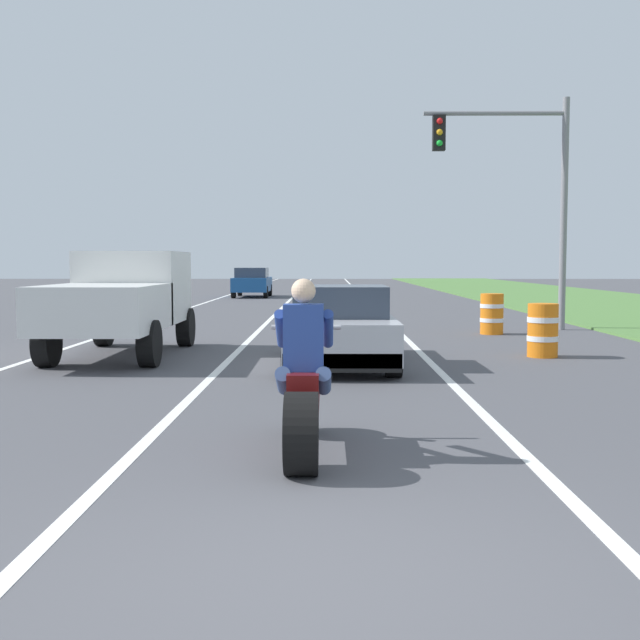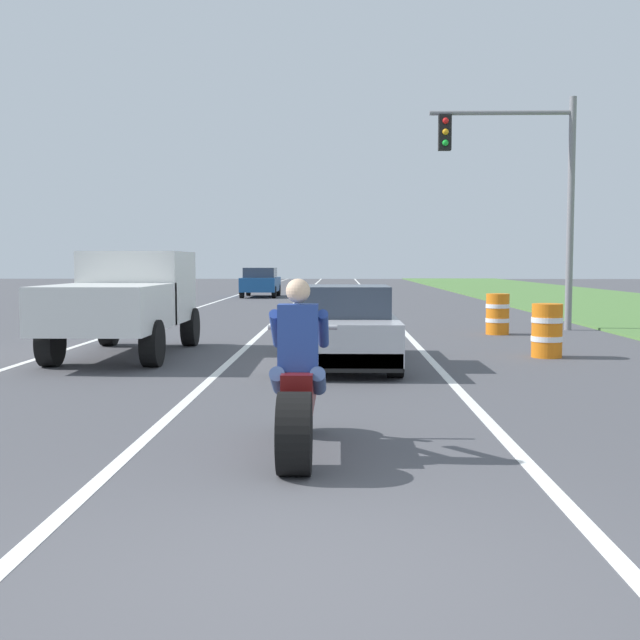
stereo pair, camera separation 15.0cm
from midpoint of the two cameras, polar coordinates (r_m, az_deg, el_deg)
The scene contains 11 objects.
ground_plane at distance 4.54m, azimuth -0.32°, elevation -18.62°, with size 160.00×160.00×0.00m, color #4C4C51.
lane_stripe_left_solid at distance 24.86m, azimuth -12.12°, elevation 0.08°, with size 0.14×120.00×0.01m, color white.
lane_stripe_right_solid at distance 24.31m, azimuth 4.67°, elevation 0.07°, with size 0.14×120.00×0.01m, color white.
lane_stripe_centre_dashed at distance 24.32m, azimuth -3.82°, elevation 0.07°, with size 0.14×120.00×0.01m, color white.
motorcycle_with_rider at distance 7.06m, azimuth -1.82°, elevation -5.30°, with size 0.70×2.21×1.62m.
sports_car_silver at distance 13.46m, azimuth 1.17°, elevation -0.60°, with size 1.84×4.30×1.37m.
pickup_truck_left_lane_white at distance 15.16m, azimuth -14.54°, elevation 1.62°, with size 2.02×4.80×1.98m.
traffic_light_mast_near at distance 21.11m, azimuth 14.37°, elevation 10.01°, with size 3.76×0.34×6.00m.
construction_barrel_nearest at distance 15.08m, azimuth 15.73°, elevation -0.71°, with size 0.58×0.58×1.00m.
construction_barrel_mid at distance 19.59m, azimuth 12.26°, elevation 0.45°, with size 0.58×0.58×1.00m.
distant_car_far_ahead at distance 40.01m, azimuth -5.10°, elevation 2.80°, with size 1.80×4.00×1.50m.
Camera 1 is at (-0.01, -4.18, 1.76)m, focal length 43.71 mm.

